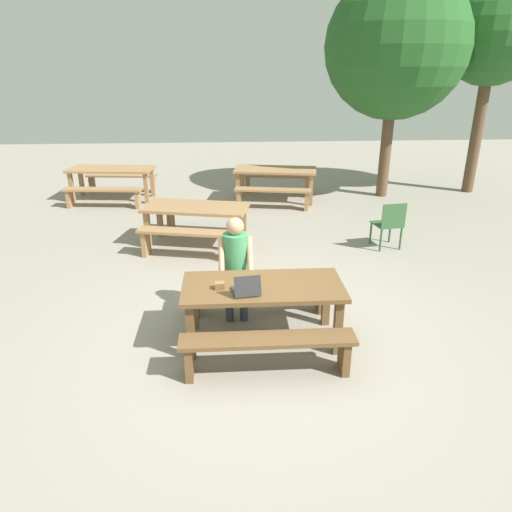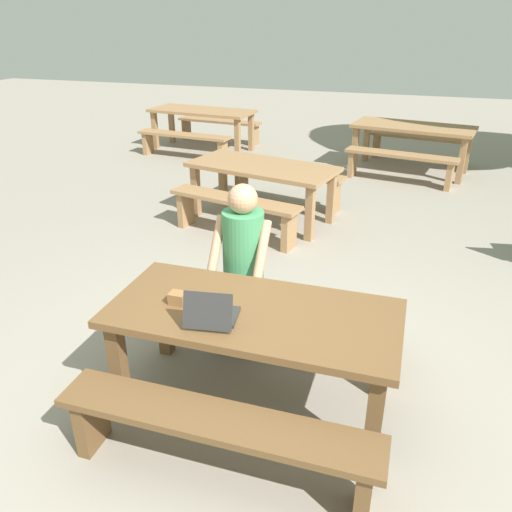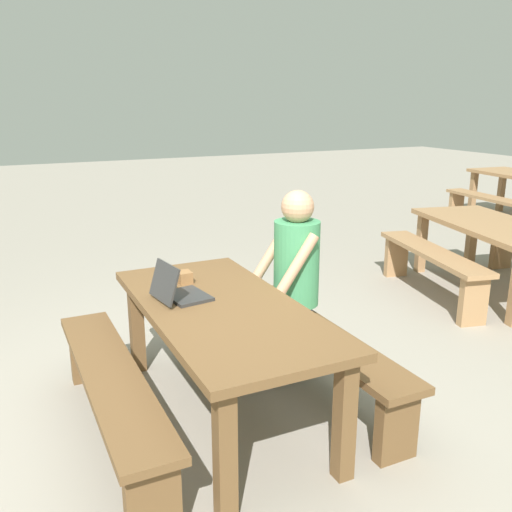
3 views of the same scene
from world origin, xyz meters
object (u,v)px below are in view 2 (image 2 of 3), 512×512
Objects in this scene: small_pouch at (178,298)px; picnic_table_rear at (262,173)px; picnic_table_front at (253,324)px; picnic_table_distant at (202,116)px; laptop at (212,314)px; picnic_table_mid at (413,132)px; person_seated at (242,256)px.

picnic_table_rear is at bearing 97.61° from small_pouch.
picnic_table_front is 0.90× the size of picnic_table_distant.
picnic_table_distant is at bearing -74.92° from laptop.
small_pouch is 6.24m from picnic_table_mid.
laptop is 0.17× the size of picnic_table_distant.
small_pouch is 0.08× the size of person_seated.
picnic_table_distant is at bearing 111.77° from small_pouch.
picnic_table_distant reaches higher than picnic_table_front.
person_seated is 5.52m from picnic_table_mid.
laptop is 0.84m from person_seated.
laptop reaches higher than small_pouch.
picnic_table_front is 1.39× the size of person_seated.
picnic_table_mid is at bearing -107.12° from laptop.
small_pouch is (-0.29, 0.14, -0.02)m from laptop.
person_seated reaches higher than laptop.
person_seated is at bearing 114.73° from picnic_table_front.
laptop reaches higher than picnic_table_mid.
picnic_table_distant is (-2.78, 5.77, -0.12)m from person_seated.
picnic_table_mid is at bearing 78.50° from small_pouch.
small_pouch is at bearing -105.46° from person_seated.
picnic_table_distant is at bearing 115.67° from person_seated.
picnic_table_front is at bearing -61.44° from picnic_table_rear.
picnic_table_rear is (-1.69, -2.80, -0.04)m from picnic_table_mid.
picnic_table_distant is (-2.14, 3.15, 0.04)m from picnic_table_rear.
picnic_table_mid is (1.24, 6.11, -0.11)m from small_pouch.
small_pouch is at bearing -33.81° from laptop.
laptop is 6.32m from picnic_table_mid.
picnic_table_mid is 1.03× the size of picnic_table_rear.
laptop reaches higher than picnic_table_distant.
picnic_table_front reaches higher than picnic_table_rear.
picnic_table_mid is (0.76, 6.05, 0.03)m from picnic_table_front.
picnic_table_rear is at bearing 105.89° from picnic_table_front.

